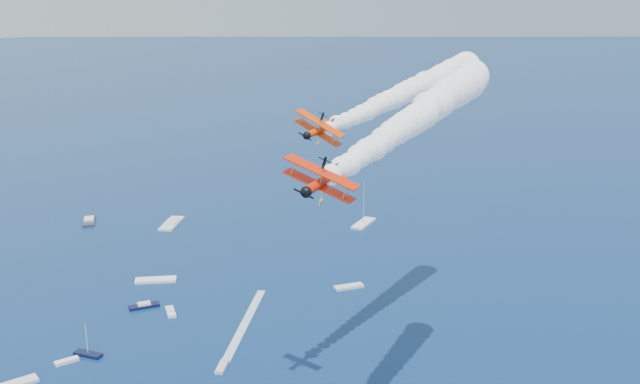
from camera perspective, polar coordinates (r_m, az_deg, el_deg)
biplane_lead at (r=126.63m, az=-0.04°, el=4.71°), size 12.18×13.57×9.54m
biplane_trail at (r=85.99m, az=0.06°, el=0.75°), size 12.34×13.31×8.65m
smoke_trail_lead at (r=152.99m, az=6.68°, el=7.52°), size 65.90×52.21×11.40m
smoke_trail_trail at (r=113.82m, az=7.34°, el=5.70°), size 66.23×60.27×11.40m
spectator_boats at (r=202.18m, az=-18.34°, el=-7.77°), size 196.02×189.28×0.70m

